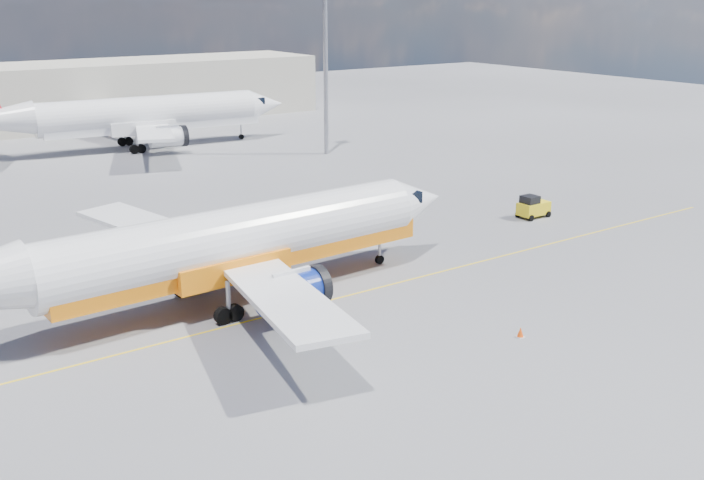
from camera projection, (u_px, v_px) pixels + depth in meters
ground at (367, 315)px, 42.22m from camera, size 240.00×240.00×0.00m
taxi_line at (336, 298)px, 44.56m from camera, size 70.00×0.15×0.01m
terminal_main at (61, 95)px, 102.38m from camera, size 70.00×14.00×8.00m
main_jet at (220, 245)px, 42.72m from camera, size 34.23×27.05×10.37m
second_jet at (138, 116)px, 86.90m from camera, size 36.48×28.76×11.06m
gse_tug at (533, 207)px, 60.58m from camera, size 2.53×1.57×1.79m
traffic_cone at (520, 332)px, 39.47m from camera, size 0.39×0.39×0.54m
floodlight_mast at (325, 25)px, 81.12m from camera, size 1.64×1.64×22.54m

